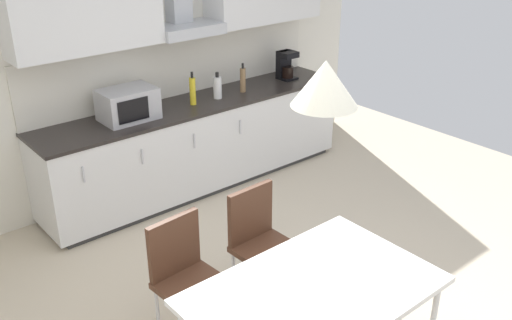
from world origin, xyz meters
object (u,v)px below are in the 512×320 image
microwave (128,104)px  coffee_maker (286,65)px  dining_table (314,295)px  chair_far_left (185,270)px  bottle_white (217,87)px  chair_far_right (260,236)px  pendant_lamp (325,83)px  bottle_brown (243,80)px  bottle_yellow (193,91)px

microwave → coffee_maker: size_ratio=1.60×
dining_table → chair_far_left: bearing=111.0°
bottle_white → chair_far_right: (-0.94, -1.75, -0.46)m
pendant_lamp → coffee_maker: bearing=50.1°
coffee_maker → pendant_lamp: 3.54m
microwave → chair_far_right: 1.85m
chair_far_left → dining_table: bearing=-69.0°
pendant_lamp → bottle_white: bearing=64.1°
bottle_white → bottle_brown: bottle_brown is taller
pendant_lamp → dining_table: bearing=-146.3°
bottle_yellow → bottle_white: bearing=-0.1°
bottle_white → chair_far_right: bottle_white is taller
chair_far_left → pendant_lamp: bearing=-69.0°
bottle_white → microwave: bearing=177.8°
bottle_brown → chair_far_left: bearing=-137.1°
pendant_lamp → bottle_brown: bearing=58.7°
coffee_maker → bottle_white: coffee_maker is taller
bottle_yellow → pendant_lamp: (-0.96, -2.57, 0.88)m
bottle_yellow → pendant_lamp: pendant_lamp is taller
bottle_white → pendant_lamp: bearing=-115.9°
coffee_maker → chair_far_right: 2.67m
chair_far_left → bottle_yellow: bearing=53.9°
bottle_brown → bottle_yellow: (-0.60, 0.00, 0.01)m
pendant_lamp → chair_far_right: bearing=69.6°
chair_far_left → microwave: bearing=71.0°
microwave → chair_far_left: (-0.62, -1.78, -0.49)m
coffee_maker → bottle_white: size_ratio=1.16×
microwave → chair_far_left: size_ratio=0.55×
bottle_brown → bottle_yellow: 0.60m
coffee_maker → bottle_white: 0.96m
bottle_yellow → chair_far_left: 2.22m
bottle_white → bottle_yellow: size_ratio=0.82×
bottle_white → bottle_brown: size_ratio=0.88×
microwave → chair_far_left: 1.95m
bottle_brown → dining_table: bearing=-121.3°
bottle_brown → coffee_maker: bearing=5.7°
pendant_lamp → microwave: bearing=83.4°
bottle_white → bottle_brown: (0.31, -0.00, 0.02)m
microwave → pendant_lamp: size_ratio=1.50×
bottle_brown → chair_far_right: 2.20m
microwave → chair_far_right: bearing=-89.8°
bottle_brown → dining_table: 3.02m
chair_far_left → chair_far_right: bearing=0.0°
bottle_yellow → chair_far_right: bottle_yellow is taller
dining_table → chair_far_right: chair_far_right is taller
bottle_yellow → chair_far_right: (-0.65, -1.75, -0.48)m
microwave → chair_far_right: microwave is taller
coffee_maker → pendant_lamp: (-2.21, -2.63, 0.86)m
bottle_white → bottle_brown: bearing=-0.5°
bottle_brown → bottle_yellow: bottle_yellow is taller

